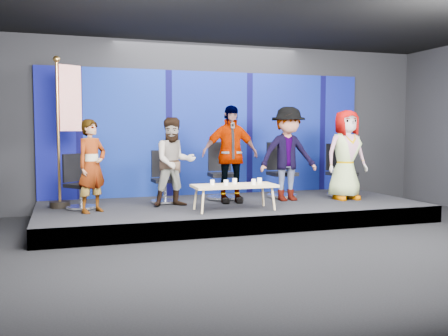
{
  "coord_description": "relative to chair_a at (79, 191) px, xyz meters",
  "views": [
    {
      "loc": [
        -3.01,
        -6.27,
        1.66
      ],
      "look_at": [
        -0.19,
        2.4,
        0.97
      ],
      "focal_mm": 40.0,
      "sensor_mm": 36.0,
      "label": 1
    }
  ],
  "objects": [
    {
      "name": "ground",
      "position": [
        2.75,
        -2.68,
        -0.61
      ],
      "size": [
        10.0,
        10.0,
        0.0
      ],
      "primitive_type": "plane",
      "color": "black",
      "rests_on": "ground"
    },
    {
      "name": "room_walls",
      "position": [
        2.75,
        -2.68,
        1.82
      ],
      "size": [
        10.02,
        8.02,
        3.51
      ],
      "color": "black",
      "rests_on": "ground"
    },
    {
      "name": "riser",
      "position": [
        2.75,
        -0.18,
        -0.46
      ],
      "size": [
        7.0,
        3.0,
        0.3
      ],
      "primitive_type": "cube",
      "color": "black",
      "rests_on": "ground"
    },
    {
      "name": "backdrop",
      "position": [
        2.75,
        1.27,
        0.99
      ],
      "size": [
        7.0,
        0.08,
        2.6
      ],
      "primitive_type": "cube",
      "color": "#090759",
      "rests_on": "riser"
    },
    {
      "name": "chair_a",
      "position": [
        0.0,
        0.0,
        0.0
      ],
      "size": [
        0.76,
        0.76,
        0.96
      ],
      "rotation": [
        0.0,
        0.0,
        0.66
      ],
      "color": "silver",
      "rests_on": "riser"
    },
    {
      "name": "panelist_a",
      "position": [
        0.2,
        -0.46,
        0.46
      ],
      "size": [
        0.67,
        0.64,
        1.55
      ],
      "primitive_type": "imported",
      "rotation": [
        0.0,
        0.0,
        0.66
      ],
      "color": "black",
      "rests_on": "riser"
    },
    {
      "name": "chair_b",
      "position": [
        1.55,
        0.27,
        0.01
      ],
      "size": [
        0.59,
        0.59,
        0.98
      ],
      "rotation": [
        0.0,
        0.0,
        0.06
      ],
      "color": "silver",
      "rests_on": "riser"
    },
    {
      "name": "panelist_b",
      "position": [
        1.64,
        -0.22,
        0.48
      ],
      "size": [
        0.81,
        0.65,
        1.59
      ],
      "primitive_type": "imported",
      "rotation": [
        0.0,
        0.0,
        0.06
      ],
      "color": "black",
      "rests_on": "riser"
    },
    {
      "name": "chair_c",
      "position": [
        2.74,
        0.41,
        0.06
      ],
      "size": [
        0.67,
        0.67,
        1.13
      ],
      "rotation": [
        0.0,
        0.0,
        -0.06
      ],
      "color": "silver",
      "rests_on": "riser"
    },
    {
      "name": "panelist_c",
      "position": [
        2.74,
        -0.1,
        0.6
      ],
      "size": [
        1.1,
        0.51,
        1.83
      ],
      "primitive_type": "imported",
      "rotation": [
        0.0,
        0.0,
        -0.06
      ],
      "color": "black",
      "rests_on": "riser"
    },
    {
      "name": "chair_d",
      "position": [
        3.98,
        0.32,
        0.05
      ],
      "size": [
        0.64,
        0.64,
        1.12
      ],
      "rotation": [
        0.0,
        0.0,
        0.01
      ],
      "color": "silver",
      "rests_on": "riser"
    },
    {
      "name": "panelist_d",
      "position": [
        3.89,
        -0.18,
        0.59
      ],
      "size": [
        1.18,
        0.69,
        1.81
      ],
      "primitive_type": "imported",
      "rotation": [
        0.0,
        0.0,
        0.01
      ],
      "color": "black",
      "rests_on": "riser"
    },
    {
      "name": "chair_e",
      "position": [
        5.22,
        0.09,
        0.04
      ],
      "size": [
        0.63,
        0.63,
        1.09
      ],
      "rotation": [
        0.0,
        0.0,
        0.03
      ],
      "color": "silver",
      "rests_on": "riser"
    },
    {
      "name": "panelist_e",
      "position": [
        5.05,
        -0.38,
        0.57
      ],
      "size": [
        0.88,
        0.59,
        1.76
      ],
      "primitive_type": "imported",
      "rotation": [
        0.0,
        0.0,
        0.03
      ],
      "color": "black",
      "rests_on": "riser"
    },
    {
      "name": "coffee_table",
      "position": [
        2.52,
        -0.96,
        0.09
      ],
      "size": [
        1.43,
        0.61,
        0.44
      ],
      "rotation": [
        0.0,
        0.0,
        -0.01
      ],
      "color": "tan",
      "rests_on": "riser"
    },
    {
      "name": "mug_a",
      "position": [
        2.15,
        -0.89,
        0.17
      ],
      "size": [
        0.07,
        0.07,
        0.09
      ],
      "primitive_type": "cylinder",
      "color": "white",
      "rests_on": "coffee_table"
    },
    {
      "name": "mug_b",
      "position": [
        2.35,
        -1.02,
        0.17
      ],
      "size": [
        0.08,
        0.08,
        0.09
      ],
      "primitive_type": "cylinder",
      "color": "white",
      "rests_on": "coffee_table"
    },
    {
      "name": "mug_c",
      "position": [
        2.58,
        -0.82,
        0.17
      ],
      "size": [
        0.08,
        0.08,
        0.09
      ],
      "primitive_type": "cylinder",
      "color": "white",
      "rests_on": "coffee_table"
    },
    {
      "name": "mug_d",
      "position": [
        2.85,
        -1.03,
        0.17
      ],
      "size": [
        0.08,
        0.08,
        0.09
      ],
      "primitive_type": "cylinder",
      "color": "white",
      "rests_on": "coffee_table"
    },
    {
      "name": "mug_e",
      "position": [
        3.01,
        -0.9,
        0.17
      ],
      "size": [
        0.08,
        0.08,
        0.1
      ],
      "primitive_type": "cylinder",
      "color": "white",
      "rests_on": "coffee_table"
    },
    {
      "name": "flag_stand",
      "position": [
        -0.2,
        0.31,
        1.09
      ],
      "size": [
        0.59,
        0.38,
        2.65
      ],
      "rotation": [
        0.0,
        0.0,
        0.47
      ],
      "color": "black",
      "rests_on": "riser"
    }
  ]
}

